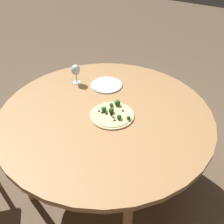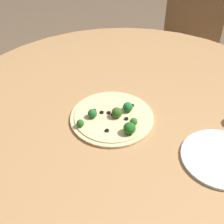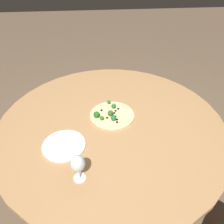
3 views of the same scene
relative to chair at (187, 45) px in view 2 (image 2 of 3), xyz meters
The scene contains 4 objects.
dining_table 1.14m from the chair, 45.83° to the left, with size 1.40×1.40×0.77m.
chair is the anchor object (origin of this frame).
pizza 1.19m from the chair, 43.59° to the left, with size 0.28×0.28×0.05m.
plate_near 1.27m from the chair, 60.72° to the left, with size 0.24×0.24×0.01m.
Camera 2 is at (0.35, 0.73, 1.48)m, focal length 50.00 mm.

